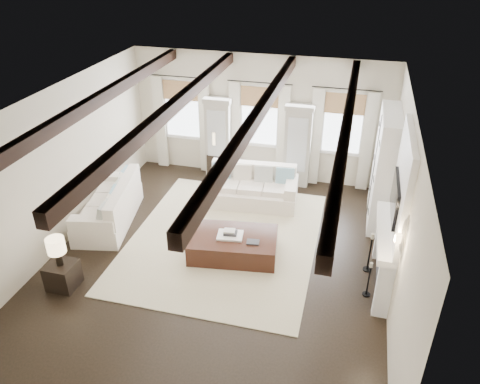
% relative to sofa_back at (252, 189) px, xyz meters
% --- Properties ---
extents(ground, '(7.50, 7.50, 0.00)m').
position_rel_sofa_back_xyz_m(ground, '(-0.15, -2.31, -0.36)').
color(ground, black).
rests_on(ground, ground).
extents(room_shell, '(6.54, 7.54, 3.22)m').
position_rel_sofa_back_xyz_m(room_shell, '(0.60, -1.42, 1.53)').
color(room_shell, beige).
rests_on(room_shell, ground).
extents(area_rug, '(3.84, 4.67, 0.02)m').
position_rel_sofa_back_xyz_m(area_rug, '(-0.21, -1.67, -0.35)').
color(area_rug, beige).
rests_on(area_rug, ground).
extents(sofa_back, '(2.19, 1.13, 0.91)m').
position_rel_sofa_back_xyz_m(sofa_back, '(0.00, 0.00, 0.00)').
color(sofa_back, white).
rests_on(sofa_back, ground).
extents(sofa_left, '(1.41, 2.35, 0.94)m').
position_rel_sofa_back_xyz_m(sofa_left, '(-2.83, -1.62, 0.02)').
color(sofa_left, white).
rests_on(sofa_left, ground).
extents(ottoman, '(1.84, 1.29, 0.45)m').
position_rel_sofa_back_xyz_m(ottoman, '(0.12, -2.12, -0.14)').
color(ottoman, black).
rests_on(ottoman, ground).
extents(tray, '(0.55, 0.44, 0.04)m').
position_rel_sofa_back_xyz_m(tray, '(0.06, -2.14, 0.11)').
color(tray, white).
rests_on(tray, ottoman).
extents(book_lower, '(0.28, 0.23, 0.04)m').
position_rel_sofa_back_xyz_m(book_lower, '(0.06, -2.12, 0.15)').
color(book_lower, '#262628').
rests_on(book_lower, tray).
extents(book_upper, '(0.24, 0.20, 0.03)m').
position_rel_sofa_back_xyz_m(book_upper, '(0.03, -2.10, 0.18)').
color(book_upper, beige).
rests_on(book_upper, book_lower).
extents(book_loose, '(0.26, 0.21, 0.03)m').
position_rel_sofa_back_xyz_m(book_loose, '(0.55, -2.25, 0.10)').
color(book_loose, '#262628').
rests_on(book_loose, ottoman).
extents(side_table_front, '(0.50, 0.50, 0.50)m').
position_rel_sofa_back_xyz_m(side_table_front, '(-2.64, -3.82, -0.12)').
color(side_table_front, black).
rests_on(side_table_front, ground).
extents(lamp_front, '(0.33, 0.33, 0.56)m').
position_rel_sofa_back_xyz_m(lamp_front, '(-2.64, -3.82, 0.52)').
color(lamp_front, black).
rests_on(lamp_front, side_table_front).
extents(side_table_back, '(0.41, 0.41, 0.62)m').
position_rel_sofa_back_xyz_m(side_table_back, '(-1.24, 1.19, -0.06)').
color(side_table_back, black).
rests_on(side_table_back, ground).
extents(lamp_back, '(0.37, 0.37, 0.64)m').
position_rel_sofa_back_xyz_m(lamp_back, '(-1.24, 1.19, 0.69)').
color(lamp_back, black).
rests_on(lamp_back, side_table_back).
extents(candlestick_near, '(0.15, 0.15, 0.72)m').
position_rel_sofa_back_xyz_m(candlestick_near, '(2.75, -2.67, -0.06)').
color(candlestick_near, black).
rests_on(candlestick_near, ground).
extents(candlestick_far, '(0.17, 0.17, 0.84)m').
position_rel_sofa_back_xyz_m(candlestick_far, '(2.75, -1.94, -0.02)').
color(candlestick_far, black).
rests_on(candlestick_far, ground).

